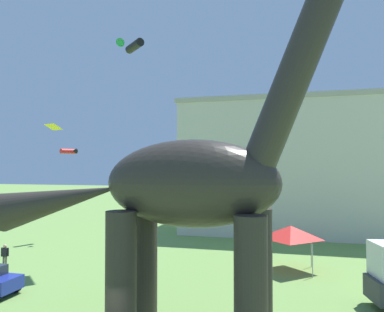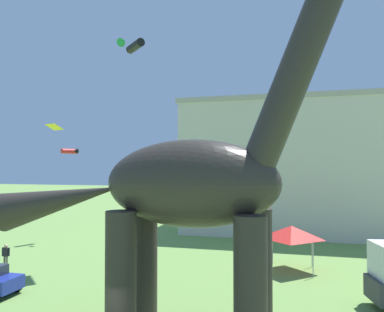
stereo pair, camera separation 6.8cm
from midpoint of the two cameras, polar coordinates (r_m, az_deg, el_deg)
dinosaur_sculpture at (r=15.90m, az=-0.31°, el=-3.97°), size 16.67×3.53×17.43m
person_near_flyer at (r=30.78m, az=-25.24°, el=-12.62°), size 0.61×0.27×1.63m
festival_canopy_tent at (r=27.81m, az=14.23°, el=-10.66°), size 3.15×3.15×3.00m
kite_near_high at (r=35.40m, az=-19.22°, el=3.98°), size 1.61×1.35×0.46m
kite_trailing at (r=31.20m, az=-8.61°, el=15.50°), size 2.32×2.33×0.66m
kite_mid_right at (r=39.50m, az=-17.05°, el=0.67°), size 1.71×1.73×0.50m
background_building_block at (r=44.41m, az=15.01°, el=-1.44°), size 23.96×12.23×14.00m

